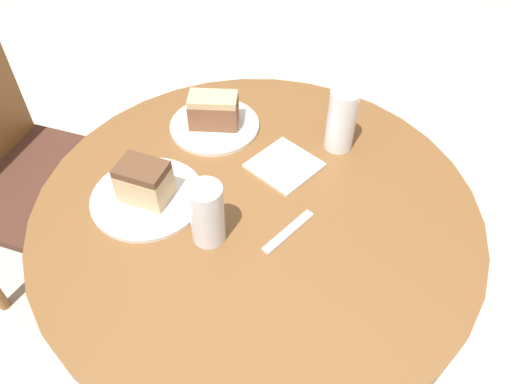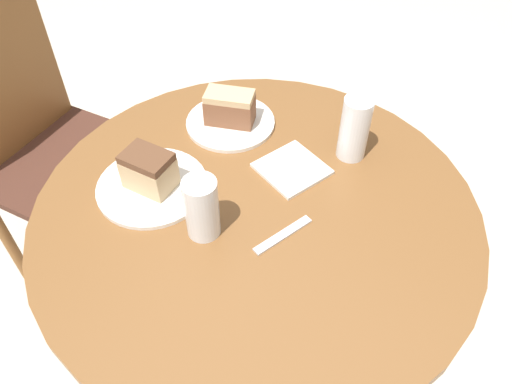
# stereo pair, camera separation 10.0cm
# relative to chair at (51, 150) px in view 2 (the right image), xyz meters

# --- Properties ---
(ground_plane) EXTENTS (8.00, 8.00, 0.00)m
(ground_plane) POSITION_rel_chair_xyz_m (0.00, -0.80, -0.50)
(ground_plane) COLOR beige
(table) EXTENTS (0.92, 0.92, 0.78)m
(table) POSITION_rel_chair_xyz_m (0.00, -0.80, 0.05)
(table) COLOR brown
(table) RESTS_ON ground_plane
(chair) EXTENTS (0.52, 0.48, 0.93)m
(chair) POSITION_rel_chair_xyz_m (0.00, 0.00, 0.00)
(chair) COLOR brown
(chair) RESTS_ON ground_plane
(plate_near) EXTENTS (0.21, 0.21, 0.01)m
(plate_near) POSITION_rel_chair_xyz_m (0.18, -0.59, 0.28)
(plate_near) COLOR silver
(plate_near) RESTS_ON table
(plate_far) EXTENTS (0.24, 0.24, 0.01)m
(plate_far) POSITION_rel_chair_xyz_m (-0.09, -0.60, 0.28)
(plate_far) COLOR silver
(plate_far) RESTS_ON table
(cake_slice_near) EXTENTS (0.11, 0.13, 0.08)m
(cake_slice_near) POSITION_rel_chair_xyz_m (0.18, -0.59, 0.33)
(cake_slice_near) COLOR brown
(cake_slice_near) RESTS_ON plate_near
(cake_slice_far) EXTENTS (0.08, 0.11, 0.08)m
(cake_slice_far) POSITION_rel_chair_xyz_m (-0.09, -0.60, 0.33)
(cake_slice_far) COLOR tan
(cake_slice_far) RESTS_ON plate_far
(glass_lemonade) EXTENTS (0.06, 0.06, 0.15)m
(glass_lemonade) POSITION_rel_chair_xyz_m (0.26, -0.88, 0.34)
(glass_lemonade) COLOR silver
(glass_lemonade) RESTS_ON table
(glass_water) EXTENTS (0.07, 0.07, 0.13)m
(glass_water) POSITION_rel_chair_xyz_m (-0.11, -0.76, 0.34)
(glass_water) COLOR silver
(glass_water) RESTS_ON table
(napkin_stack) EXTENTS (0.16, 0.16, 0.01)m
(napkin_stack) POSITION_rel_chair_xyz_m (0.13, -0.80, 0.28)
(napkin_stack) COLOR silver
(napkin_stack) RESTS_ON table
(spoon) EXTENTS (0.14, 0.05, 0.00)m
(spoon) POSITION_rel_chair_xyz_m (-0.03, -0.89, 0.28)
(spoon) COLOR silver
(spoon) RESTS_ON table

